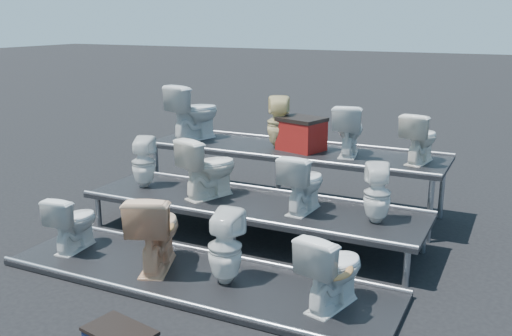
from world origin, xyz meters
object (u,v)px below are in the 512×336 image
at_px(toilet_3, 332,269).
at_px(toilet_0, 73,222).
at_px(toilet_6, 303,182).
at_px(toilet_8, 194,112).
at_px(red_crate, 301,136).
at_px(toilet_1, 155,230).
at_px(toilet_9, 279,122).
at_px(toilet_2, 225,247).
at_px(toilet_7, 377,193).
at_px(toilet_4, 143,162).
at_px(toilet_10, 349,130).
at_px(toilet_11, 420,138).
at_px(toilet_5, 209,167).

bearing_deg(toilet_3, toilet_0, 14.44).
relative_size(toilet_6, toilet_8, 0.83).
distance_m(toilet_3, red_crate, 3.00).
height_order(toilet_1, toilet_9, toilet_9).
height_order(toilet_2, toilet_8, toilet_8).
xyz_separation_m(toilet_3, toilet_8, (-3.06, 2.60, 0.85)).
height_order(toilet_7, toilet_8, toilet_8).
bearing_deg(toilet_4, toilet_7, 162.24).
bearing_deg(toilet_10, toilet_7, 109.89).
relative_size(toilet_0, toilet_10, 0.95).
height_order(toilet_9, toilet_11, toilet_9).
xyz_separation_m(toilet_4, toilet_10, (2.38, 1.30, 0.41)).
bearing_deg(toilet_3, toilet_11, -81.25).
xyz_separation_m(toilet_1, toilet_11, (2.21, 2.60, 0.70)).
height_order(toilet_1, toilet_2, toilet_1).
relative_size(toilet_1, toilet_7, 1.28).
bearing_deg(toilet_0, toilet_7, -162.38).
relative_size(toilet_2, toilet_8, 0.91).
bearing_deg(toilet_1, toilet_10, -137.66).
bearing_deg(toilet_11, toilet_9, 10.29).
bearing_deg(toilet_0, toilet_9, -123.27).
height_order(toilet_2, red_crate, red_crate).
distance_m(toilet_3, toilet_7, 1.35).
bearing_deg(toilet_11, toilet_2, 72.46).
height_order(toilet_0, toilet_3, toilet_3).
distance_m(toilet_8, toilet_9, 1.38).
bearing_deg(toilet_2, toilet_1, -2.65).
bearing_deg(toilet_3, toilet_5, -17.91).
bearing_deg(toilet_11, toilet_6, 61.23).
xyz_separation_m(toilet_3, toilet_4, (-3.05, 1.30, 0.37)).
xyz_separation_m(toilet_4, toilet_6, (2.25, 0.00, 0.01)).
xyz_separation_m(toilet_0, toilet_4, (0.03, 1.30, 0.41)).
bearing_deg(toilet_11, toilet_5, 39.64).
relative_size(toilet_7, toilet_10, 0.96).
height_order(toilet_6, toilet_7, toilet_6).
height_order(toilet_3, toilet_5, toilet_5).
relative_size(toilet_0, toilet_1, 0.78).
xyz_separation_m(toilet_9, red_crate, (0.34, 0.01, -0.16)).
xyz_separation_m(toilet_10, toilet_11, (0.93, 0.00, -0.02)).
xyz_separation_m(toilet_7, toilet_10, (-0.73, 1.30, 0.41)).
distance_m(toilet_1, red_crate, 2.74).
height_order(toilet_3, toilet_11, toilet_11).
relative_size(toilet_3, toilet_4, 1.10).
height_order(toilet_4, red_crate, red_crate).
xyz_separation_m(toilet_3, toilet_7, (0.07, 1.30, 0.36)).
bearing_deg(toilet_8, toilet_2, 144.50).
relative_size(toilet_10, red_crate, 1.21).
relative_size(toilet_8, toilet_10, 1.21).
bearing_deg(toilet_11, toilet_10, 10.29).
xyz_separation_m(toilet_6, toilet_10, (0.13, 1.30, 0.40)).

